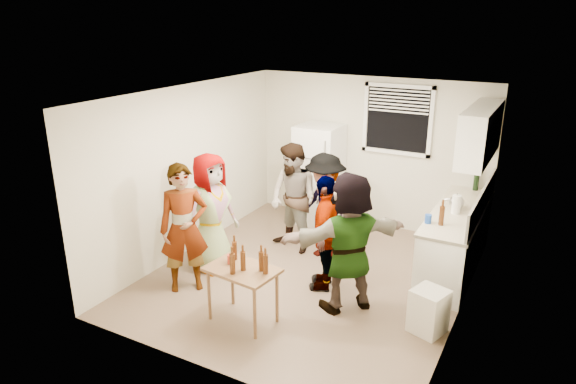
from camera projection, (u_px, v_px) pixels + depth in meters
The scene contains 23 objects.
room at pixel (309, 276), 7.10m from camera, with size 4.00×4.50×2.50m, color beige, non-canonical shape.
window at pixel (397, 120), 8.13m from camera, with size 1.12×0.10×1.06m, color white, non-canonical shape.
refrigerator at pixel (319, 175), 8.72m from camera, with size 0.70×0.70×1.70m, color white.
counter_lower at pixel (455, 242), 7.15m from camera, with size 0.60×2.20×0.86m, color white.
countertop at pixel (459, 212), 7.00m from camera, with size 0.64×2.22×0.04m, color beige.
backsplash at pixel (482, 201), 6.81m from camera, with size 0.03×2.20×0.36m, color #B8B1A7.
upper_cabinets at pixel (481, 133), 6.76m from camera, with size 0.34×1.60×0.70m, color white.
kettle at pixel (456, 208), 7.06m from camera, with size 0.25×0.21×0.21m, color silver, non-canonical shape.
paper_towel at pixel (455, 213), 6.89m from camera, with size 0.12×0.12×0.26m, color white.
wine_bottle at pixel (475, 190), 7.80m from camera, with size 0.08×0.08×0.32m, color black.
beer_bottle_counter at pixel (441, 225), 6.50m from camera, with size 0.07×0.07×0.25m, color #47230C.
blue_cup at pixel (428, 223), 6.57m from camera, with size 0.09×0.09×0.11m, color #1942A7.
picture_frame at pixel (483, 195), 7.34m from camera, with size 0.02×0.20×0.17m, color #F3DE5D.
trash_bin at pixel (429, 312), 5.79m from camera, with size 0.35×0.35×0.52m, color silver.
serving_table at pixel (244, 320), 6.08m from camera, with size 0.81×0.54×0.68m, color brown, non-canonical shape.
beer_bottle_table at pixel (233, 273), 5.74m from camera, with size 0.06×0.06×0.24m, color #47230C.
red_cup at pixel (231, 263), 5.98m from camera, with size 0.08×0.08×0.11m, color #A82C1A.
guest_grey at pixel (214, 267), 7.35m from camera, with size 0.82×1.69×0.54m, color #979797.
guest_stripe at pixel (188, 287), 6.81m from camera, with size 0.62×1.70×0.41m, color #141933.
guest_back_left at pixel (293, 249), 7.91m from camera, with size 0.81×1.66×0.63m, color brown.
guest_back_right at pixel (323, 256), 7.68m from camera, with size 1.03×1.59×0.59m, color #45454B.
guest_black at pixel (324, 286), 6.85m from camera, with size 0.90×1.54×0.38m, color black.
guest_orange at pixel (346, 306), 6.37m from camera, with size 1.61×1.74×0.51m, color #EC6F4F.
Camera 1 is at (2.75, -5.70, 3.42)m, focal length 32.00 mm.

